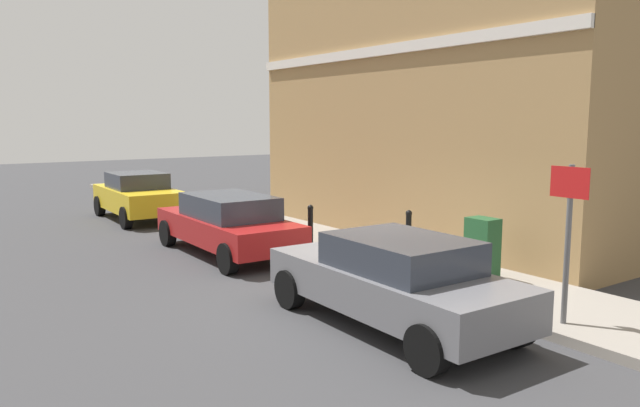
{
  "coord_description": "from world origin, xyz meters",
  "views": [
    {
      "loc": [
        -6.52,
        -7.88,
        3.06
      ],
      "look_at": [
        1.27,
        3.21,
        1.2
      ],
      "focal_mm": 34.04,
      "sensor_mm": 36.0,
      "label": 1
    }
  ],
  "objects_px": {
    "bollard_far_kerb": "(310,226)",
    "street_sign": "(569,220)",
    "car_red": "(228,223)",
    "car_yellow": "(138,195)",
    "utility_cabinet": "(482,251)",
    "bollard_near_cabinet": "(408,233)",
    "car_grey": "(394,279)"
  },
  "relations": [
    {
      "from": "car_yellow",
      "to": "utility_cabinet",
      "type": "relative_size",
      "value": 3.53
    },
    {
      "from": "bollard_far_kerb",
      "to": "street_sign",
      "type": "distance_m",
      "value": 6.29
    },
    {
      "from": "bollard_far_kerb",
      "to": "utility_cabinet",
      "type": "bearing_deg",
      "value": -73.74
    },
    {
      "from": "car_red",
      "to": "bollard_near_cabinet",
      "type": "xyz_separation_m",
      "value": [
        2.65,
        -3.15,
        -0.03
      ]
    },
    {
      "from": "car_red",
      "to": "car_yellow",
      "type": "relative_size",
      "value": 1.11
    },
    {
      "from": "bollard_near_cabinet",
      "to": "bollard_far_kerb",
      "type": "relative_size",
      "value": 1.0
    },
    {
      "from": "utility_cabinet",
      "to": "bollard_far_kerb",
      "type": "relative_size",
      "value": 1.11
    },
    {
      "from": "car_red",
      "to": "street_sign",
      "type": "height_order",
      "value": "street_sign"
    },
    {
      "from": "car_yellow",
      "to": "street_sign",
      "type": "xyz_separation_m",
      "value": [
        1.63,
        -13.63,
        0.91
      ]
    },
    {
      "from": "car_red",
      "to": "bollard_near_cabinet",
      "type": "height_order",
      "value": "car_red"
    },
    {
      "from": "car_grey",
      "to": "car_red",
      "type": "distance_m",
      "value": 5.88
    },
    {
      "from": "car_red",
      "to": "car_grey",
      "type": "bearing_deg",
      "value": 178.8
    },
    {
      "from": "car_red",
      "to": "bollard_near_cabinet",
      "type": "relative_size",
      "value": 4.34
    },
    {
      "from": "car_yellow",
      "to": "bollard_far_kerb",
      "type": "xyz_separation_m",
      "value": [
        1.44,
        -7.41,
        -0.05
      ]
    },
    {
      "from": "utility_cabinet",
      "to": "street_sign",
      "type": "relative_size",
      "value": 0.5
    },
    {
      "from": "car_red",
      "to": "bollard_near_cabinet",
      "type": "distance_m",
      "value": 4.12
    },
    {
      "from": "car_grey",
      "to": "car_red",
      "type": "relative_size",
      "value": 0.96
    },
    {
      "from": "bollard_near_cabinet",
      "to": "street_sign",
      "type": "height_order",
      "value": "street_sign"
    },
    {
      "from": "car_red",
      "to": "street_sign",
      "type": "xyz_separation_m",
      "value": [
        1.6,
        -7.51,
        0.93
      ]
    },
    {
      "from": "utility_cabinet",
      "to": "street_sign",
      "type": "xyz_separation_m",
      "value": [
        -0.95,
        -2.3,
        0.98
      ]
    },
    {
      "from": "bollard_far_kerb",
      "to": "car_yellow",
      "type": "bearing_deg",
      "value": 101.02
    },
    {
      "from": "car_red",
      "to": "bollard_far_kerb",
      "type": "height_order",
      "value": "car_red"
    },
    {
      "from": "car_red",
      "to": "utility_cabinet",
      "type": "height_order",
      "value": "car_red"
    },
    {
      "from": "utility_cabinet",
      "to": "bollard_far_kerb",
      "type": "height_order",
      "value": "utility_cabinet"
    },
    {
      "from": "street_sign",
      "to": "bollard_near_cabinet",
      "type": "bearing_deg",
      "value": 76.42
    },
    {
      "from": "car_yellow",
      "to": "car_red",
      "type": "bearing_deg",
      "value": -178.38
    },
    {
      "from": "car_yellow",
      "to": "street_sign",
      "type": "height_order",
      "value": "street_sign"
    },
    {
      "from": "car_grey",
      "to": "car_yellow",
      "type": "xyz_separation_m",
      "value": [
        0.18,
        11.99,
        0.03
      ]
    },
    {
      "from": "car_red",
      "to": "street_sign",
      "type": "relative_size",
      "value": 1.96
    },
    {
      "from": "car_red",
      "to": "utility_cabinet",
      "type": "distance_m",
      "value": 5.8
    },
    {
      "from": "car_grey",
      "to": "bollard_far_kerb",
      "type": "height_order",
      "value": "car_grey"
    },
    {
      "from": "car_red",
      "to": "bollard_far_kerb",
      "type": "bearing_deg",
      "value": -131.6
    }
  ]
}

